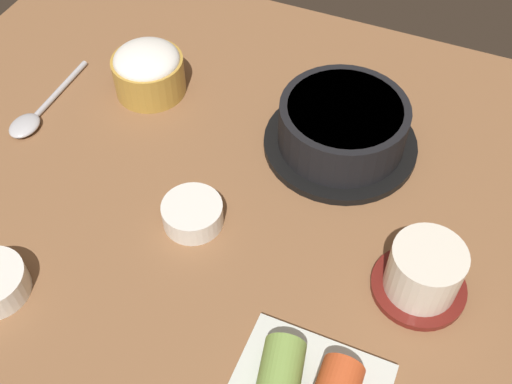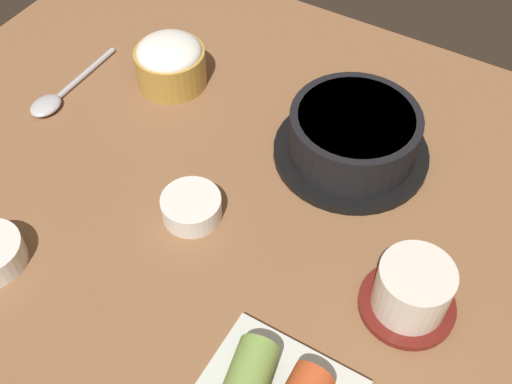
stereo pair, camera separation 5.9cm
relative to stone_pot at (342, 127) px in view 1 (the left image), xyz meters
The scene contains 6 objects.
dining_table 14.65cm from the stone_pot, 124.94° to the right, with size 100.00×76.00×2.00cm, color brown.
stone_pot is the anchor object (origin of this frame).
rice_bowl 27.55cm from the stone_pot, behind, with size 9.70×9.70×6.98cm.
tea_cup_with_saucer 22.00cm from the stone_pot, 49.66° to the right, with size 10.17×10.17×6.75cm.
banchan_cup_center 21.74cm from the stone_pot, 123.49° to the right, with size 7.04×7.04×2.88cm.
spoon 40.63cm from the stone_pot, 164.19° to the right, with size 3.60×16.62×1.35cm.
Camera 1 is at (19.58, -43.61, 60.36)cm, focal length 43.75 mm.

